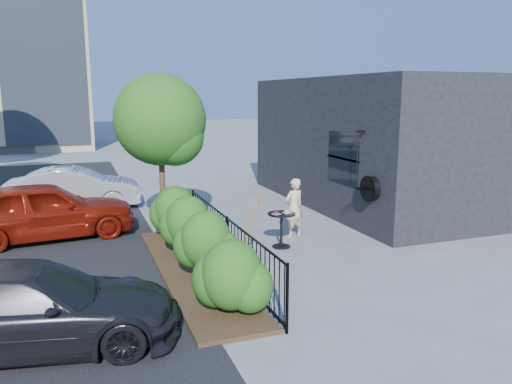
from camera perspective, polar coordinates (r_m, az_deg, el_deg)
name	(u,v)px	position (r m, az deg, el deg)	size (l,w,h in m)	color
ground	(295,260)	(10.81, 4.43, -7.80)	(120.00, 120.00, 0.00)	gray
shop_building	(391,141)	(16.98, 15.21, 5.65)	(6.22, 9.00, 4.00)	black
fence	(227,242)	(10.13, -3.30, -5.76)	(0.05, 6.05, 1.10)	black
planting_bed	(194,271)	(10.13, -7.10, -8.94)	(1.30, 6.00, 0.08)	#382616
shrubs	(197,237)	(10.04, -6.76, -5.15)	(1.10, 5.60, 1.24)	#245914
patio_tree	(163,126)	(12.24, -10.55, 7.48)	(2.20, 2.20, 3.94)	#3F2B19
cafe_table	(281,224)	(11.54, 2.93, -3.65)	(0.64, 0.64, 0.86)	black
woman	(294,208)	(12.40, 4.37, -1.80)	(0.54, 0.35, 1.47)	beige
shovel	(245,241)	(9.80, -1.25, -5.63)	(0.55, 0.20, 1.54)	brown
car_red	(44,210)	(13.19, -23.04, -1.95)	(1.70, 4.23, 1.44)	maroon
car_silver	(75,188)	(16.44, -20.00, 0.44)	(1.37, 3.94, 1.30)	#B7B7BC
car_darkgrey	(29,307)	(7.75, -24.48, -11.90)	(1.68, 4.12, 1.20)	black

